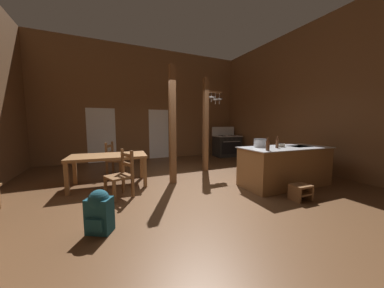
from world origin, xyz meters
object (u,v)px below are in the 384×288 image
at_px(kitchen_island, 284,166).
at_px(stockpot_on_counter, 260,143).
at_px(stove_range, 227,146).
at_px(backpack, 99,210).
at_px(ladderback_chair_near_window, 121,175).
at_px(mixing_bowl_on_counter, 280,145).
at_px(ladderback_chair_by_post, 114,159).
at_px(bottle_short_on_counter, 268,145).
at_px(step_stool, 301,191).
at_px(bottle_tall_on_counter, 277,143).
at_px(dining_table, 109,159).

xyz_separation_m(kitchen_island, stockpot_on_counter, (-0.54, 0.27, 0.56)).
height_order(stove_range, backpack, stove_range).
relative_size(ladderback_chair_near_window, mixing_bowl_on_counter, 4.53).
height_order(ladderback_chair_by_post, bottle_short_on_counter, bottle_short_on_counter).
bearing_deg(step_stool, backpack, 174.04).
distance_m(step_stool, backpack, 3.56).
xyz_separation_m(mixing_bowl_on_counter, bottle_tall_on_counter, (-0.24, -0.12, 0.07)).
relative_size(stove_range, step_stool, 3.52).
relative_size(stove_range, ladderback_chair_near_window, 1.39).
xyz_separation_m(backpack, stockpot_on_counter, (3.48, 0.69, 0.71)).
bearing_deg(stove_range, bottle_tall_on_counter, -109.73).
height_order(stove_range, dining_table, stove_range).
bearing_deg(bottle_short_on_counter, bottle_tall_on_counter, 23.54).
bearing_deg(stockpot_on_counter, dining_table, 156.21).
relative_size(dining_table, ladderback_chair_by_post, 1.86).
bearing_deg(stockpot_on_counter, mixing_bowl_on_counter, -21.49).
xyz_separation_m(ladderback_chair_by_post, bottle_tall_on_counter, (3.33, -2.73, 0.58)).
bearing_deg(kitchen_island, mixing_bowl_on_counter, 132.18).
bearing_deg(mixing_bowl_on_counter, stove_range, 72.82).
bearing_deg(bottle_short_on_counter, mixing_bowl_on_counter, 24.44).
bearing_deg(step_stool, ladderback_chair_by_post, 132.25).
bearing_deg(bottle_short_on_counter, dining_table, 146.61).
bearing_deg(stockpot_on_counter, bottle_tall_on_counter, -53.25).
relative_size(kitchen_island, dining_table, 1.25).
bearing_deg(ladderback_chair_near_window, step_stool, -27.23).
height_order(mixing_bowl_on_counter, bottle_short_on_counter, bottle_short_on_counter).
height_order(kitchen_island, step_stool, kitchen_island).
xyz_separation_m(backpack, bottle_tall_on_counter, (3.70, 0.39, 0.72)).
relative_size(stove_range, ladderback_chair_by_post, 1.39).
distance_m(dining_table, bottle_tall_on_counter, 3.94).
bearing_deg(ladderback_chair_near_window, stove_range, 33.95).
bearing_deg(ladderback_chair_near_window, kitchen_island, -12.80).
xyz_separation_m(bottle_tall_on_counter, bottle_short_on_counter, (-0.52, -0.22, -0.00)).
relative_size(mixing_bowl_on_counter, bottle_short_on_counter, 0.78).
bearing_deg(kitchen_island, bottle_short_on_counter, -162.63).
distance_m(ladderback_chair_by_post, bottle_short_on_counter, 4.12).
xyz_separation_m(kitchen_island, backpack, (-4.02, -0.42, -0.15)).
xyz_separation_m(stove_range, ladderback_chair_near_window, (-4.77, -3.21, -0.03)).
bearing_deg(mixing_bowl_on_counter, kitchen_island, -47.82).
relative_size(ladderback_chair_by_post, bottle_short_on_counter, 3.53).
xyz_separation_m(step_stool, ladderback_chair_by_post, (-3.17, 3.48, 0.27)).
distance_m(stockpot_on_counter, bottle_tall_on_counter, 0.37).
relative_size(ladderback_chair_near_window, ladderback_chair_by_post, 1.00).
distance_m(step_stool, bottle_short_on_counter, 1.07).
distance_m(step_stool, mixing_bowl_on_counter, 1.24).
relative_size(step_stool, bottle_tall_on_counter, 1.36).
bearing_deg(backpack, bottle_tall_on_counter, 6.01).
height_order(kitchen_island, stove_range, stove_range).
bearing_deg(bottle_tall_on_counter, bottle_short_on_counter, -156.46).
bearing_deg(dining_table, ladderback_chair_by_post, 79.76).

